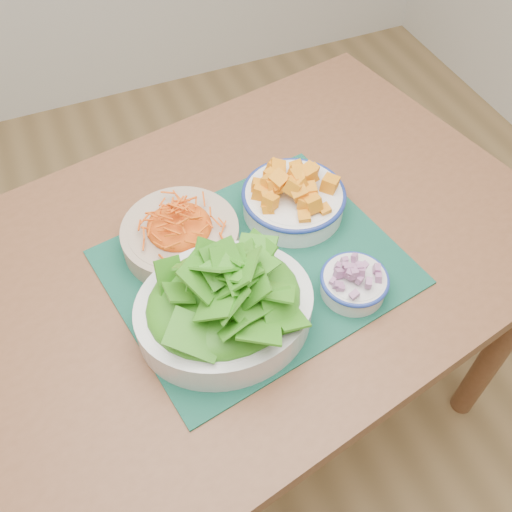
{
  "coord_description": "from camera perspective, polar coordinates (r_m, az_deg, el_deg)",
  "views": [
    {
      "loc": [
        -0.05,
        -0.29,
        1.58
      ],
      "look_at": [
        0.19,
        0.29,
        0.78
      ],
      "focal_mm": 40.0,
      "sensor_mm": 36.0,
      "label": 1
    }
  ],
  "objects": [
    {
      "name": "table",
      "position": [
        1.15,
        -1.46,
        -2.44
      ],
      "size": [
        1.32,
        1.01,
        0.75
      ],
      "rotation": [
        0.0,
        0.0,
        0.2
      ],
      "color": "brown",
      "rests_on": "ground"
    },
    {
      "name": "placemat",
      "position": [
        1.04,
        0.0,
        -1.1
      ],
      "size": [
        0.57,
        0.49,
        0.0
      ],
      "primitive_type": "cube",
      "rotation": [
        0.0,
        0.0,
        0.18
      ],
      "color": "#0B3629",
      "rests_on": "table"
    },
    {
      "name": "carrot_bowl",
      "position": [
        1.05,
        -7.63,
        2.53
      ],
      "size": [
        0.25,
        0.25,
        0.09
      ],
      "rotation": [
        0.0,
        0.0,
        0.17
      ],
      "color": "tan",
      "rests_on": "placemat"
    },
    {
      "name": "squash_bowl",
      "position": [
        1.1,
        3.8,
        6.15
      ],
      "size": [
        0.22,
        0.22,
        0.09
      ],
      "rotation": [
        0.0,
        0.0,
        -0.15
      ],
      "color": "white",
      "rests_on": "placemat"
    },
    {
      "name": "lettuce_bowl",
      "position": [
        0.91,
        -3.24,
        -4.33
      ],
      "size": [
        0.3,
        0.26,
        0.15
      ],
      "rotation": [
        0.0,
        0.0,
        -0.04
      ],
      "color": "silver",
      "rests_on": "placemat"
    },
    {
      "name": "onion_bowl",
      "position": [
        1.0,
        9.81,
        -2.46
      ],
      "size": [
        0.13,
        0.13,
        0.06
      ],
      "rotation": [
        0.0,
        0.0,
        0.2
      ],
      "color": "silver",
      "rests_on": "placemat"
    }
  ]
}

